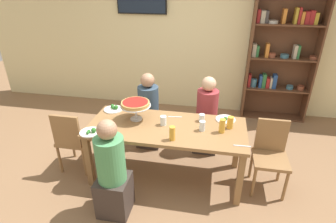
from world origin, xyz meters
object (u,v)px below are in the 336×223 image
Objects in this scene: diner_near_left at (112,176)px; bookshelf at (280,56)px; water_glass_clear_near at (202,118)px; deep_dish_pizza_stand at (135,105)px; water_glass_clear_spare at (163,121)px; diner_far_left at (149,116)px; chair_head_east at (270,152)px; beer_glass_amber_tall at (222,126)px; water_glass_clear_far at (202,126)px; beer_glass_amber_short at (172,133)px; salad_plate_near_diner at (91,132)px; salad_plate_spare at (226,119)px; salad_plate_far_diner at (114,109)px; cutlery_knife_near at (175,117)px; cutlery_fork_near at (242,146)px; chair_head_west at (73,139)px; diner_far_right at (206,120)px; dining_table at (166,133)px; beer_glass_amber_spare at (230,123)px.

bookshelf is at bearing -36.70° from diner_near_left.
diner_near_left is 1.28m from water_glass_clear_near.
deep_dish_pizza_stand is 0.40m from water_glass_clear_spare.
chair_head_east is at bearing 69.01° from diner_far_left.
diner_near_left is 6.81× the size of beer_glass_amber_tall.
bookshelf is at bearing -99.54° from chair_head_east.
deep_dish_pizza_stand is at bearing 171.86° from water_glass_clear_far.
beer_glass_amber_short is at bearing 28.42° from diner_far_left.
diner_near_left is 4.82× the size of salad_plate_near_diner.
diner_near_left reaches higher than salad_plate_spare.
water_glass_clear_far is at bearing 13.39° from salad_plate_near_diner.
water_glass_clear_spare is (-0.70, 0.05, -0.03)m from beer_glass_amber_tall.
salad_plate_near_diner reaches higher than salad_plate_far_diner.
water_glass_clear_near is (0.81, 0.11, -0.16)m from deep_dish_pizza_stand.
cutlery_knife_near is at bearing 47.12° from diner_far_left.
salad_plate_spare is 1.51× the size of beer_glass_amber_short.
bookshelf reaches higher than cutlery_fork_near.
chair_head_west is at bearing -136.42° from salad_plate_far_diner.
beer_glass_amber_tall reaches higher than chair_head_east.
diner_far_right is 1.09m from cutlery_fork_near.
diner_near_left is 1.32× the size of chair_head_west.
water_glass_clear_near is 0.48m from water_glass_clear_spare.
diner_near_left is 0.88m from water_glass_clear_spare.
chair_head_west is 2.11m from cutlery_fork_near.
chair_head_east is 1.72m from deep_dish_pizza_stand.
cutlery_knife_near is at bearing 32.60° from salad_plate_near_diner.
bookshelf reaches higher than dining_table.
diner_near_left is 0.60m from salad_plate_near_diner.
chair_head_east reaches higher than dining_table.
diner_far_right reaches higher than deep_dish_pizza_stand.
beer_glass_amber_tall is (-0.59, -0.07, 0.34)m from chair_head_east.
salad_plate_spare is 1.46× the size of beer_glass_amber_tall.
diner_near_left is 1.32× the size of chair_head_east.
beer_glass_amber_short is at bearing -62.04° from water_glass_clear_spare.
water_glass_clear_spare is (-1.62, -1.99, -0.34)m from bookshelf.
chair_head_west is at bearing 3.62° from chair_head_east.
deep_dish_pizza_stand is at bearing -27.87° from salad_plate_far_diner.
chair_head_east is 5.89× the size of beer_glass_amber_spare.
chair_head_west is at bearing -169.07° from water_glass_clear_near.
chair_head_west is at bearing 173.85° from cutlery_fork_near.
bookshelf reaches higher than water_glass_clear_spare.
deep_dish_pizza_stand reaches higher than cutlery_fork_near.
diner_near_left reaches higher than chair_head_west.
diner_near_left is at bearing 56.16° from cutlery_knife_near.
beer_glass_amber_tall is 1.82× the size of water_glass_clear_near.
diner_near_left is 1.38m from diner_far_left.
beer_glass_amber_spare is (-0.50, 0.05, 0.33)m from chair_head_east.
water_glass_clear_near is at bearing -10.57° from chair_head_east.
salad_plate_near_diner is at bearing 10.04° from chair_head_east.
beer_glass_amber_tall is 0.34m from water_glass_clear_near.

